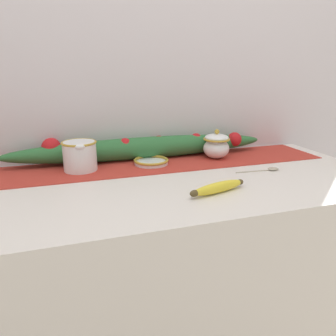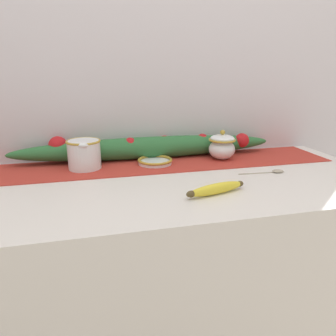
{
  "view_description": "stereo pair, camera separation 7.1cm",
  "coord_description": "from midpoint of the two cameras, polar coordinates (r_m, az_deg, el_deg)",
  "views": [
    {
      "loc": [
        -0.3,
        -0.99,
        1.25
      ],
      "look_at": [
        0.01,
        -0.03,
        0.95
      ],
      "focal_mm": 35.0,
      "sensor_mm": 36.0,
      "label": 1
    },
    {
      "loc": [
        -0.23,
        -1.0,
        1.25
      ],
      "look_at": [
        0.01,
        -0.03,
        0.95
      ],
      "focal_mm": 35.0,
      "sensor_mm": 36.0,
      "label": 2
    }
  ],
  "objects": [
    {
      "name": "back_wall",
      "position": [
        1.38,
        -7.01,
        14.46
      ],
      "size": [
        2.35,
        0.04,
        2.4
      ],
      "primitive_type": "cube",
      "color": "silver",
      "rests_on": "ground_plane"
    },
    {
      "name": "sugar_bowl",
      "position": [
        1.35,
        6.92,
        3.92
      ],
      "size": [
        0.11,
        0.11,
        0.12
      ],
      "color": "white",
      "rests_on": "countertop"
    },
    {
      "name": "cream_pitcher",
      "position": [
        1.23,
        -16.73,
        2.2
      ],
      "size": [
        0.12,
        0.14,
        0.11
      ],
      "color": "white",
      "rests_on": "countertop"
    },
    {
      "name": "table_runner",
      "position": [
        1.27,
        -5.12,
        0.61
      ],
      "size": [
        1.43,
        0.26,
        0.0
      ],
      "primitive_type": "cube",
      "color": "#B23328",
      "rests_on": "countertop"
    },
    {
      "name": "poinsettia_garland",
      "position": [
        1.34,
        -6.32,
        3.54
      ],
      "size": [
        1.08,
        0.1,
        0.11
      ],
      "color": "#2D6B38",
      "rests_on": "countertop"
    },
    {
      "name": "spoon",
      "position": [
        1.24,
        15.91,
        -0.21
      ],
      "size": [
        0.17,
        0.03,
        0.01
      ],
      "rotation": [
        0.0,
        0.0,
        -0.07
      ],
      "color": "#A89E89",
      "rests_on": "countertop"
    },
    {
      "name": "banana",
      "position": [
        0.98,
        6.63,
        -3.42
      ],
      "size": [
        0.2,
        0.08,
        0.03
      ],
      "rotation": [
        0.0,
        0.0,
        0.26
      ],
      "color": "yellow",
      "rests_on": "countertop"
    },
    {
      "name": "countertop",
      "position": [
        1.31,
        -2.48,
        -21.17
      ],
      "size": [
        1.55,
        0.67,
        0.9
      ],
      "primitive_type": "cube",
      "color": "silver",
      "rests_on": "ground_plane"
    },
    {
      "name": "small_dish",
      "position": [
        1.27,
        -4.57,
        1.13
      ],
      "size": [
        0.13,
        0.13,
        0.02
      ],
      "color": "white",
      "rests_on": "countertop"
    }
  ]
}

